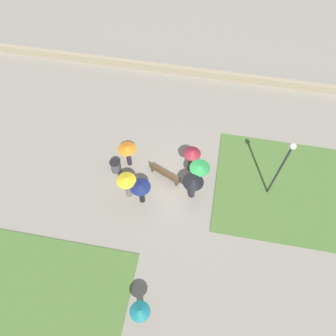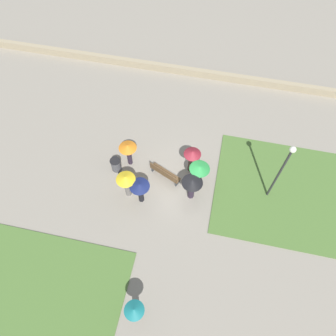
{
  "view_description": "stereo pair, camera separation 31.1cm",
  "coord_description": "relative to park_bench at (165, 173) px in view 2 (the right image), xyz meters",
  "views": [
    {
      "loc": [
        -0.74,
        9.36,
        16.89
      ],
      "look_at": [
        0.98,
        -0.2,
        0.84
      ],
      "focal_mm": 35.0,
      "sensor_mm": 36.0,
      "label": 1
    },
    {
      "loc": [
        -1.05,
        9.3,
        16.89
      ],
      "look_at": [
        0.98,
        -0.2,
        0.84
      ],
      "focal_mm": 35.0,
      "sensor_mm": 36.0,
      "label": 2
    }
  ],
  "objects": [
    {
      "name": "crowd_person_orange",
      "position": [
        2.27,
        -0.58,
        0.94
      ],
      "size": [
        1.04,
        1.04,
        1.83
      ],
      "rotation": [
        0.0,
        0.0,
        2.97
      ],
      "color": "#2D2333",
      "rests_on": "ground_plane"
    },
    {
      "name": "lawn_patch_near",
      "position": [
        -7.65,
        -0.48,
        -0.44
      ],
      "size": [
        9.29,
        6.72,
        0.06
      ],
      "color": "#4C7033",
      "rests_on": "ground_plane"
    },
    {
      "name": "crowd_person_black",
      "position": [
        -1.71,
        0.87,
        0.89
      ],
      "size": [
        1.15,
        1.15,
        1.83
      ],
      "rotation": [
        0.0,
        0.0,
        0.88
      ],
      "color": "#2D2333",
      "rests_on": "ground_plane"
    },
    {
      "name": "trash_bin",
      "position": [
        2.95,
        0.01,
        -0.02
      ],
      "size": [
        0.62,
        0.62,
        0.91
      ],
      "color": "#4C4C51",
      "rests_on": "ground_plane"
    },
    {
      "name": "crowd_person_maroon",
      "position": [
        -1.4,
        -0.92,
        0.79
      ],
      "size": [
        0.99,
        0.99,
        1.86
      ],
      "rotation": [
        0.0,
        0.0,
        3.91
      ],
      "color": "#47382D",
      "rests_on": "ground_plane"
    },
    {
      "name": "crowd_person_navy",
      "position": [
        0.98,
        1.69,
        0.88
      ],
      "size": [
        1.1,
        1.1,
        1.82
      ],
      "rotation": [
        0.0,
        0.0,
        3.37
      ],
      "color": "black",
      "rests_on": "ground_plane"
    },
    {
      "name": "crowd_person_green",
      "position": [
        -1.95,
        -0.04,
        0.79
      ],
      "size": [
        1.13,
        1.13,
        1.82
      ],
      "rotation": [
        0.0,
        0.0,
        5.43
      ],
      "color": "#47382D",
      "rests_on": "ground_plane"
    },
    {
      "name": "lawn_patch_far",
      "position": [
        5.49,
        9.21,
        -0.44
      ],
      "size": [
        10.05,
        8.9,
        0.06
      ],
      "color": "#4C7033",
      "rests_on": "ground_plane"
    },
    {
      "name": "lone_walker_near_lawn",
      "position": [
        -0.34,
        7.62,
        0.8
      ],
      "size": [
        0.91,
        0.91,
        1.87
      ],
      "rotation": [
        0.0,
        0.0,
        6.02
      ],
      "color": "#47382D",
      "rests_on": "ground_plane"
    },
    {
      "name": "park_bench",
      "position": [
        0.0,
        0.0,
        0.0
      ],
      "size": [
        1.92,
        1.15,
        0.9
      ],
      "rotation": [
        0.0,
        0.0,
        -0.41
      ],
      "color": "brown",
      "rests_on": "ground_plane"
    },
    {
      "name": "crowd_person_yellow",
      "position": [
        1.8,
        1.47,
        0.94
      ],
      "size": [
        1.05,
        1.05,
        1.93
      ],
      "rotation": [
        0.0,
        0.0,
        2.43
      ],
      "color": "slate",
      "rests_on": "ground_plane"
    },
    {
      "name": "parapet_wall",
      "position": [
        -1.14,
        -8.82,
        -0.19
      ],
      "size": [
        45.0,
        0.35,
        0.58
      ],
      "color": "tan",
      "rests_on": "ground_plane"
    },
    {
      "name": "lamp_post",
      "position": [
        -5.99,
        -0.11,
        2.55
      ],
      "size": [
        0.32,
        0.32,
        4.76
      ],
      "color": "#2D2D30",
      "rests_on": "ground_plane"
    },
    {
      "name": "ground_plane",
      "position": [
        -1.14,
        0.02,
        -0.47
      ],
      "size": [
        90.0,
        90.0,
        0.0
      ],
      "primitive_type": "plane",
      "color": "gray"
    }
  ]
}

